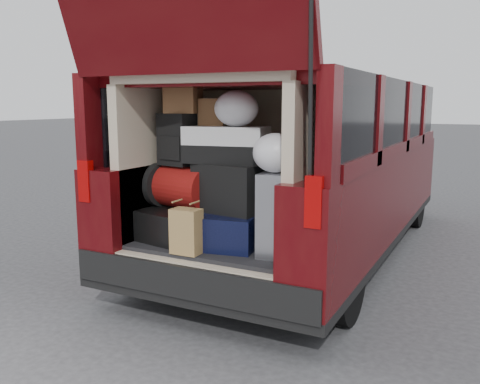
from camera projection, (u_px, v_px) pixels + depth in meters
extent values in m
plane|color=#353538|center=(214.00, 320.00, 3.72)|extent=(80.00, 80.00, 0.00)
cylinder|color=black|center=(155.00, 250.00, 4.39)|extent=(0.24, 0.64, 0.64)
cylinder|color=black|center=(340.00, 279.00, 3.65)|extent=(0.24, 0.64, 0.64)
cylinder|color=black|center=(293.00, 192.00, 7.28)|extent=(0.24, 0.64, 0.64)
cylinder|color=black|center=(412.00, 202.00, 6.54)|extent=(0.24, 0.64, 0.64)
cube|color=black|center=(310.00, 226.00, 5.50)|extent=(1.90, 4.85, 0.08)
cube|color=#4A060A|center=(245.00, 181.00, 5.78)|extent=(0.33, 4.85, 0.80)
cube|color=#4A060A|center=(385.00, 192.00, 5.07)|extent=(0.33, 4.85, 0.80)
cube|color=#4A060A|center=(313.00, 88.00, 5.25)|extent=(1.82, 4.46, 0.10)
cube|color=black|center=(233.00, 115.00, 5.60)|extent=(0.12, 4.25, 0.68)
cube|color=black|center=(397.00, 117.00, 4.81)|extent=(0.12, 4.25, 0.68)
cube|color=black|center=(192.00, 280.00, 3.40)|extent=(1.86, 0.16, 0.22)
cube|color=#990505|center=(86.00, 181.00, 3.65)|extent=(0.10, 0.06, 0.30)
cube|color=#990505|center=(314.00, 202.00, 2.87)|extent=(0.10, 0.06, 0.30)
cube|color=black|center=(231.00, 243.00, 3.88)|extent=(1.24, 1.05, 0.06)
cube|color=#C2B195|center=(158.00, 160.00, 4.07)|extent=(0.08, 1.05, 1.15)
cube|color=#C2B195|center=(316.00, 169.00, 3.47)|extent=(0.08, 1.05, 1.15)
cube|color=#C2B195|center=(262.00, 157.00, 4.26)|extent=(1.34, 0.06, 1.15)
cube|color=#C2B195|center=(231.00, 81.00, 3.67)|extent=(1.34, 1.05, 0.06)
cylinder|color=black|center=(310.00, 88.00, 2.71)|extent=(0.02, 0.90, 0.76)
cube|color=black|center=(231.00, 273.00, 3.92)|extent=(1.24, 1.05, 0.55)
cube|color=black|center=(178.00, 223.00, 3.90)|extent=(0.52, 0.64, 0.23)
cube|color=black|center=(229.00, 228.00, 3.71)|extent=(0.54, 0.62, 0.24)
cube|color=white|center=(280.00, 213.00, 3.45)|extent=(0.28, 0.40, 0.57)
cube|color=#A8844B|center=(186.00, 231.00, 3.47)|extent=(0.20, 0.13, 0.31)
cube|color=maroon|center=(183.00, 187.00, 3.87)|extent=(0.56, 0.42, 0.33)
cube|color=black|center=(230.00, 188.00, 3.67)|extent=(0.52, 0.35, 0.35)
cube|color=black|center=(177.00, 139.00, 3.82)|extent=(0.30, 0.21, 0.39)
cube|color=silver|center=(227.00, 145.00, 3.68)|extent=(0.63, 0.39, 0.26)
cube|color=brown|center=(183.00, 98.00, 3.77)|extent=(0.27, 0.24, 0.22)
cube|color=brown|center=(214.00, 112.00, 3.77)|extent=(0.22, 0.19, 0.20)
ellipsoid|color=white|center=(236.00, 109.00, 3.57)|extent=(0.35, 0.33, 0.25)
ellipsoid|color=white|center=(275.00, 153.00, 3.34)|extent=(0.33, 0.31, 0.26)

